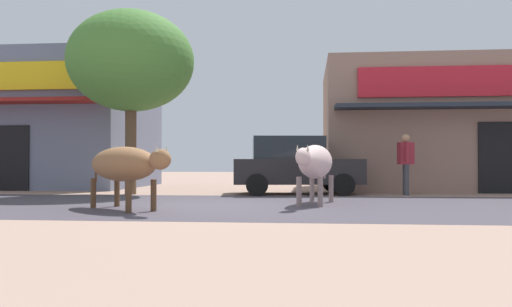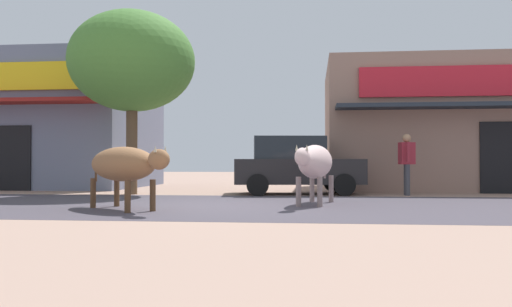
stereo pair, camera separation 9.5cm
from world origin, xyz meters
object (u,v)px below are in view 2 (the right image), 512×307
at_px(cow_far_dark, 315,162).
at_px(pedestrian_by_shop, 407,159).
at_px(roadside_tree, 132,62).
at_px(cow_near_brown, 124,165).
at_px(parked_hatchback_car, 295,165).

distance_m(cow_far_dark, pedestrian_by_shop, 4.29).
xyz_separation_m(roadside_tree, pedestrian_by_shop, (7.73, 0.26, -2.80)).
bearing_deg(cow_far_dark, cow_near_brown, -155.53).
relative_size(parked_hatchback_car, pedestrian_by_shop, 2.25).
distance_m(roadside_tree, pedestrian_by_shop, 8.22).
relative_size(roadside_tree, parked_hatchback_car, 1.38).
relative_size(cow_near_brown, cow_far_dark, 0.88).
height_order(roadside_tree, cow_near_brown, roadside_tree).
distance_m(roadside_tree, parked_hatchback_car, 5.53).
height_order(roadside_tree, cow_far_dark, roadside_tree).
xyz_separation_m(parked_hatchback_car, pedestrian_by_shop, (3.08, -0.33, 0.16)).
bearing_deg(cow_near_brown, parked_hatchback_car, 60.48).
distance_m(parked_hatchback_car, cow_near_brown, 6.28).
xyz_separation_m(cow_near_brown, cow_far_dark, (3.65, 1.66, 0.04)).
bearing_deg(cow_far_dark, roadside_tree, 148.36).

